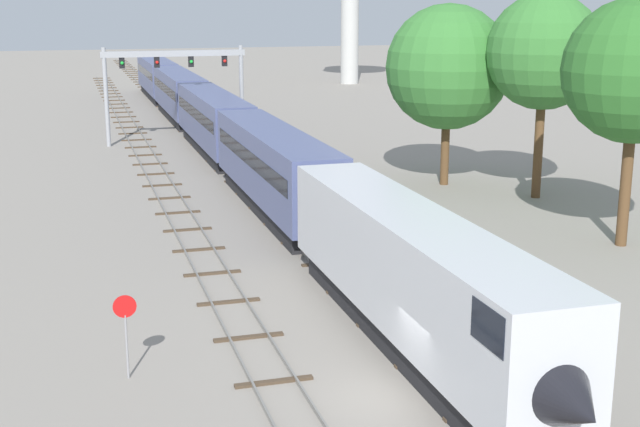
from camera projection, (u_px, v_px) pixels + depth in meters
ground_plane at (397, 396)px, 27.41m from camera, size 400.00×400.00×0.00m
track_main at (189, 128)px, 83.84m from camera, size 2.60×200.00×0.16m
track_near at (153, 169)px, 63.70m from camera, size 2.60×160.00×0.16m
passenger_train at (212, 120)px, 70.42m from camera, size 3.04×105.15×4.80m
signal_gantry at (175, 73)px, 73.86m from camera, size 12.10×0.49×8.24m
stop_sign at (126, 325)px, 28.24m from camera, size 0.76×0.08×2.88m
trackside_tree_left at (544, 52)px, 52.64m from camera, size 7.01×7.01×12.52m
trackside_tree_mid at (448, 67)px, 56.77m from camera, size 8.15×8.15×11.89m
trackside_tree_right at (635, 71)px, 42.09m from camera, size 7.07×7.07×12.30m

